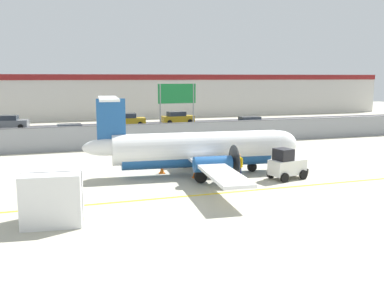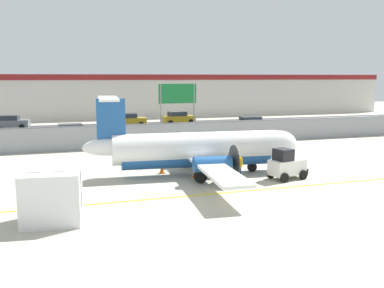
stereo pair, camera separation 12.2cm
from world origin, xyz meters
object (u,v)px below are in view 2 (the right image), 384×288
(commuter_airplane, at_px, (201,149))
(parked_car_3, at_px, (178,118))
(traffic_cone_near_right, at_px, (162,169))
(parked_car_2, at_px, (129,120))
(cargo_container, at_px, (52,197))
(ground_crew_worker, at_px, (238,166))
(baggage_tug, at_px, (287,165))
(parked_car_4, at_px, (251,124))
(highway_sign, at_px, (178,99))
(parked_car_1, at_px, (72,132))
(traffic_cone_far_left, at_px, (195,173))
(traffic_cone_near_left, at_px, (228,162))
(parked_car_0, at_px, (10,122))

(commuter_airplane, height_order, parked_car_3, commuter_airplane)
(traffic_cone_near_right, relative_size, parked_car_2, 0.15)
(cargo_container, bearing_deg, ground_crew_worker, 28.61)
(baggage_tug, xyz_separation_m, cargo_container, (-13.46, -3.95, 0.24))
(parked_car_4, distance_m, highway_sign, 12.06)
(parked_car_4, height_order, highway_sign, highway_sign)
(traffic_cone_near_right, height_order, parked_car_1, parked_car_1)
(baggage_tug, distance_m, parked_car_4, 22.84)
(traffic_cone_far_left, xyz_separation_m, parked_car_1, (-6.61, 17.68, 0.58))
(traffic_cone_near_left, distance_m, traffic_cone_far_left, 4.15)
(ground_crew_worker, distance_m, parked_car_0, 34.92)
(ground_crew_worker, relative_size, parked_car_2, 0.39)
(parked_car_0, bearing_deg, baggage_tug, -52.23)
(parked_car_0, bearing_deg, highway_sign, -36.89)
(traffic_cone_far_left, bearing_deg, traffic_cone_near_left, 38.39)
(baggage_tug, distance_m, traffic_cone_far_left, 5.57)
(traffic_cone_far_left, bearing_deg, parked_car_1, 110.50)
(ground_crew_worker, distance_m, traffic_cone_far_left, 2.83)
(parked_car_0, bearing_deg, traffic_cone_near_left, -51.09)
(commuter_airplane, height_order, parked_car_1, commuter_airplane)
(parked_car_3, relative_size, parked_car_4, 1.01)
(traffic_cone_near_left, bearing_deg, traffic_cone_near_right, -170.56)
(cargo_container, height_order, parked_car_3, cargo_container)
(ground_crew_worker, xyz_separation_m, parked_car_1, (-8.73, 19.43, -0.06))
(cargo_container, xyz_separation_m, parked_car_0, (-4.85, 35.61, -0.21))
(parked_car_1, bearing_deg, parked_car_3, 35.44)
(baggage_tug, relative_size, parked_car_2, 0.58)
(traffic_cone_far_left, bearing_deg, parked_car_2, 88.83)
(cargo_container, bearing_deg, traffic_cone_near_left, 43.10)
(parked_car_1, bearing_deg, ground_crew_worker, -69.60)
(ground_crew_worker, bearing_deg, parked_car_4, -149.81)
(baggage_tug, relative_size, parked_car_3, 0.58)
(ground_crew_worker, relative_size, traffic_cone_far_left, 2.66)
(commuter_airplane, xyz_separation_m, highway_sign, (2.20, 13.09, 2.54))
(baggage_tug, bearing_deg, parked_car_1, 108.26)
(parked_car_2, bearing_deg, ground_crew_worker, -82.13)
(parked_car_1, bearing_deg, traffic_cone_near_right, -76.48)
(traffic_cone_far_left, bearing_deg, highway_sign, 78.45)
(traffic_cone_near_left, bearing_deg, traffic_cone_far_left, -141.61)
(traffic_cone_far_left, xyz_separation_m, parked_car_2, (0.58, 28.18, 0.58))
(parked_car_3, bearing_deg, traffic_cone_near_left, -103.67)
(traffic_cone_far_left, distance_m, parked_car_2, 28.19)
(parked_car_0, distance_m, parked_car_1, 13.64)
(parked_car_1, distance_m, parked_car_4, 19.74)
(parked_car_2, relative_size, highway_sign, 0.79)
(parked_car_0, distance_m, highway_sign, 22.67)
(ground_crew_worker, height_order, parked_car_3, same)
(parked_car_1, bearing_deg, traffic_cone_far_left, -73.30)
(baggage_tug, relative_size, ground_crew_worker, 1.48)
(parked_car_1, bearing_deg, parked_car_0, 114.77)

